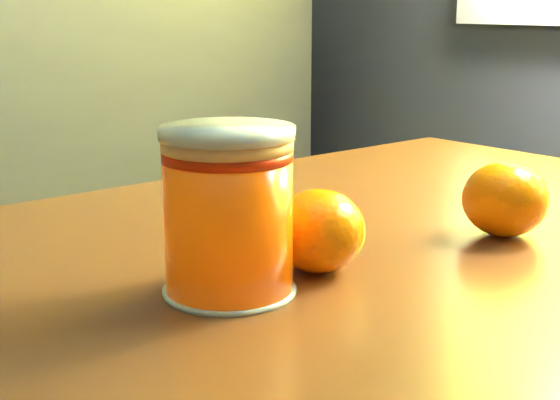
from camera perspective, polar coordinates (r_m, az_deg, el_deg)
table at (r=0.67m, az=6.58°, el=-10.49°), size 0.97×0.73×0.69m
juice_glass at (r=0.51m, az=-3.79°, el=-0.92°), size 0.09×0.09×0.11m
orange_front at (r=0.56m, az=2.82°, el=-2.26°), size 0.07×0.07×0.06m
orange_back at (r=0.68m, az=16.14°, el=0.06°), size 0.08×0.08×0.06m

